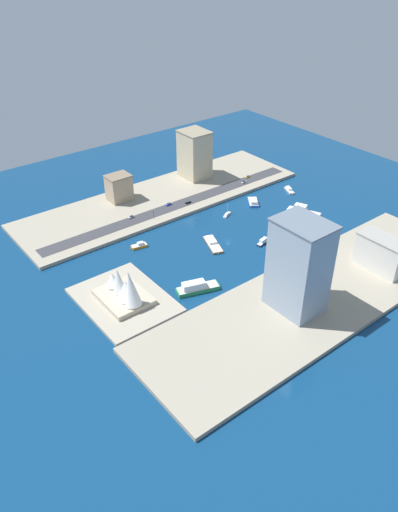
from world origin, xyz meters
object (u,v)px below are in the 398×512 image
ferry_white_commuter (303,211)px  water_taxi_orange (139,246)px  tower_tall_glass (299,266)px  hatchback_blue (169,204)px  yacht_sleek_gray (289,190)px  opera_landmark (124,289)px  patrol_launch_navy (264,241)px  sedan_silver (131,217)px  taxi_yellow_cab (248,177)px  ferry_green_doubledeck (197,287)px  van_white (244,182)px  office_block_beige (195,154)px  suv_black (188,202)px  traffic_light_waterfront (153,214)px  sailboat_small_white (227,215)px  barge_flat_brown (213,243)px  catamaran_blue (253,202)px  apartment_midrise_tan (119,188)px  hotel_broad_white (382,253)px

ferry_white_commuter → water_taxi_orange: bearing=73.6°
tower_tall_glass → hatchback_blue: tower_tall_glass is taller
yacht_sleek_gray → opera_landmark: opera_landmark is taller
patrol_launch_navy → sedan_silver: bearing=33.8°
ferry_white_commuter → water_taxi_orange: ferry_white_commuter is taller
taxi_yellow_cab → opera_landmark: opera_landmark is taller
ferry_white_commuter → ferry_green_doubledeck: 128.26m
van_white → ferry_green_doubledeck: bearing=126.9°
office_block_beige → yacht_sleek_gray: bearing=-145.6°
ferry_green_doubledeck → taxi_yellow_cab: ferry_green_doubledeck is taller
suv_black → van_white: bearing=-89.3°
traffic_light_waterfront → sailboat_small_white: bearing=-117.9°
barge_flat_brown → sailboat_small_white: sailboat_small_white is taller
water_taxi_orange → van_white: size_ratio=2.65×
sailboat_small_white → catamaran_blue: (2.10, -29.85, 0.67)m
opera_landmark → barge_flat_brown: bearing=-77.3°
yacht_sleek_gray → van_white: (31.76, 22.82, 2.34)m
apartment_midrise_tan → van_white: size_ratio=4.42×
ferry_white_commuter → hotel_broad_white: hotel_broad_white is taller
barge_flat_brown → sedan_silver: (64.18, 26.68, 2.33)m
hotel_broad_white → sedan_silver: bearing=30.2°
yacht_sleek_gray → van_white: van_white is taller
tower_tall_glass → catamaran_blue: bearing=-33.4°
sailboat_small_white → hatchback_blue: size_ratio=2.02×
tower_tall_glass → suv_black: tower_tall_glass is taller
hatchback_blue → traffic_light_waterfront: bearing=117.6°
yacht_sleek_gray → apartment_midrise_tan: (70.44, 122.58, 11.90)m
ferry_green_doubledeck → opera_landmark: size_ratio=0.84×
catamaran_blue → apartment_midrise_tan: 108.22m
ferry_green_doubledeck → taxi_yellow_cab: bearing=-53.5°
opera_landmark → office_block_beige: bearing=-50.9°
van_white → water_taxi_orange: bearing=103.0°
apartment_midrise_tan → office_block_beige: 75.83m
sailboat_small_white → water_taxi_orange: (2.98, 78.08, 0.40)m
sailboat_small_white → water_taxi_orange: sailboat_small_white is taller
ferry_white_commuter → taxi_yellow_cab: ferry_white_commuter is taller
yacht_sleek_gray → hatchback_blue: 104.72m
hotel_broad_white → opera_landmark: bearing=63.5°
office_block_beige → opera_landmark: office_block_beige is taller
sailboat_small_white → traffic_light_waterfront: bearing=62.1°
ferry_white_commuter → sailboat_small_white: size_ratio=2.62×
ferry_white_commuter → hatchback_blue: (72.08, 76.40, 1.01)m
yacht_sleek_gray → office_block_beige: size_ratio=0.35×
barge_flat_brown → ferry_green_doubledeck: 54.55m
traffic_light_waterfront → ferry_white_commuter: bearing=-121.7°
patrol_launch_navy → taxi_yellow_cab: bearing=-36.5°
yacht_sleek_gray → ferry_green_doubledeck: ferry_green_doubledeck is taller
ferry_green_doubledeck → traffic_light_waterfront: 91.89m
tower_tall_glass → hatchback_blue: (147.45, -15.54, -26.81)m
catamaran_blue → opera_landmark: size_ratio=0.52×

